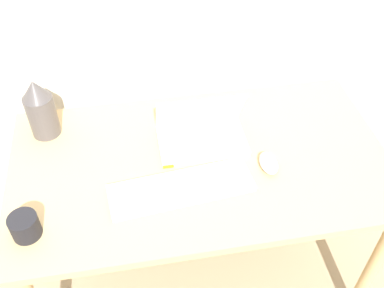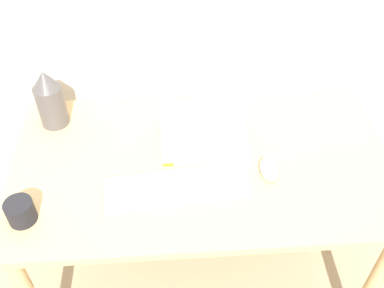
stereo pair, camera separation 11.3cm
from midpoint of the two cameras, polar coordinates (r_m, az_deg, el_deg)
name	(u,v)px [view 1 (the left image)]	position (r m, az deg, el deg)	size (l,w,h in m)	color
desk	(200,176)	(1.63, -0.92, -4.15)	(1.32, 0.73, 0.72)	tan
laptop	(201,130)	(1.62, -0.85, 1.74)	(0.31, 0.20, 0.20)	silver
keyboard	(181,188)	(1.48, -3.58, -5.66)	(0.49, 0.19, 0.02)	silver
mouse	(269,163)	(1.55, 7.66, -2.49)	(0.06, 0.10, 0.04)	silver
vase	(40,109)	(1.70, -20.55, 4.18)	(0.10, 0.10, 0.23)	#514C4C
mp3_player	(167,161)	(1.57, -5.21, -2.30)	(0.04, 0.06, 0.01)	orange
mug	(25,226)	(1.46, -22.61, -9.71)	(0.09, 0.09, 0.08)	black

